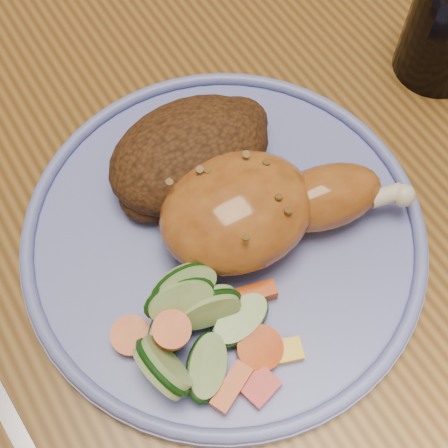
# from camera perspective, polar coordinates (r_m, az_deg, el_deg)

# --- Properties ---
(ground) EXTENTS (4.00, 4.00, 0.00)m
(ground) POSITION_cam_1_polar(r_m,az_deg,el_deg) (1.22, 0.62, -11.25)
(ground) COLOR #50351B
(ground) RESTS_ON ground
(dining_table) EXTENTS (0.90, 1.40, 0.75)m
(dining_table) POSITION_cam_1_polar(r_m,az_deg,el_deg) (0.61, 1.24, 6.18)
(dining_table) COLOR brown
(dining_table) RESTS_ON ground
(plate) EXTENTS (0.30, 0.30, 0.01)m
(plate) POSITION_cam_1_polar(r_m,az_deg,el_deg) (0.47, -0.00, -1.18)
(plate) COLOR #656EBD
(plate) RESTS_ON dining_table
(plate_rim) EXTENTS (0.30, 0.30, 0.01)m
(plate_rim) POSITION_cam_1_polar(r_m,az_deg,el_deg) (0.46, -0.00, -0.57)
(plate_rim) COLOR #656EBD
(plate_rim) RESTS_ON plate
(chicken_leg) EXTENTS (0.18, 0.11, 0.06)m
(chicken_leg) POSITION_cam_1_polar(r_m,az_deg,el_deg) (0.44, 3.21, 1.47)
(chicken_leg) COLOR #A45C22
(chicken_leg) RESTS_ON plate
(rice_pilaf) EXTENTS (0.14, 0.09, 0.06)m
(rice_pilaf) POSITION_cam_1_polar(r_m,az_deg,el_deg) (0.47, -2.92, 6.47)
(rice_pilaf) COLOR #402310
(rice_pilaf) RESTS_ON plate
(vegetable_pile) EXTENTS (0.12, 0.11, 0.05)m
(vegetable_pile) POSITION_cam_1_polar(r_m,az_deg,el_deg) (0.42, -2.47, -9.53)
(vegetable_pile) COLOR #A50A05
(vegetable_pile) RESTS_ON plate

